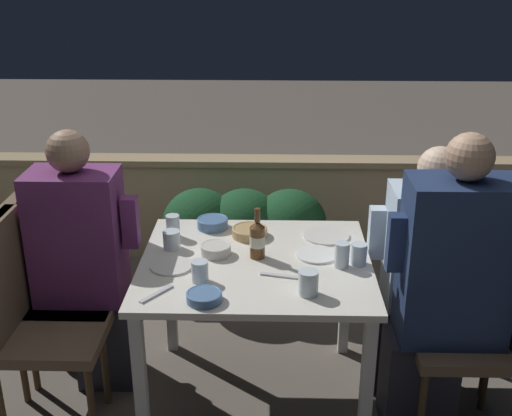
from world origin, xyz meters
name	(u,v)px	position (x,y,z in m)	size (l,w,h in m)	color
ground_plane	(256,397)	(0.00, 0.00, 0.00)	(16.00, 16.00, 0.00)	#665B51
parapet_wall	(262,207)	(0.00, 1.57, 0.36)	(9.00, 0.18, 0.71)	tan
dining_table	(256,279)	(0.00, 0.00, 0.64)	(1.01, 0.90, 0.74)	silver
planter_hedge	(245,238)	(-0.09, 1.01, 0.38)	(0.99, 0.47, 0.68)	brown
chair_left_near	(26,309)	(-0.98, -0.15, 0.57)	(0.45, 0.45, 0.96)	brown
chair_left_far	(45,276)	(-1.00, 0.14, 0.57)	(0.45, 0.45, 0.96)	brown
person_purple_stripe	(87,262)	(-0.79, 0.14, 0.64)	(0.49, 0.26, 1.28)	#282833
chair_right_near	(491,315)	(1.00, -0.15, 0.57)	(0.45, 0.45, 0.96)	brown
person_navy_jumper	(445,290)	(0.79, -0.15, 0.68)	(0.50, 0.26, 1.36)	#282833
chair_right_far	(465,281)	(0.97, 0.14, 0.57)	(0.45, 0.45, 0.96)	brown
person_blue_shirt	(420,272)	(0.76, 0.14, 0.61)	(0.48, 0.26, 1.22)	#282833
beer_bottle	(257,239)	(0.01, 0.03, 0.82)	(0.07, 0.07, 0.23)	brown
plate_0	(317,255)	(0.27, 0.05, 0.74)	(0.18, 0.18, 0.01)	white
plate_1	(171,266)	(-0.36, -0.07, 0.74)	(0.18, 0.18, 0.01)	silver
plate_2	(326,235)	(0.33, 0.26, 0.74)	(0.22, 0.22, 0.01)	silver
bowl_0	(216,249)	(-0.18, 0.05, 0.76)	(0.13, 0.13, 0.05)	beige
bowl_1	(204,296)	(-0.19, -0.35, 0.76)	(0.14, 0.14, 0.04)	#4C709E
bowl_2	(213,223)	(-0.22, 0.35, 0.76)	(0.15, 0.15, 0.05)	#4C709E
bowl_3	(250,231)	(-0.04, 0.25, 0.76)	(0.17, 0.17, 0.04)	tan
glass_cup_0	(172,240)	(-0.38, 0.11, 0.78)	(0.08, 0.08, 0.09)	silver
glass_cup_1	(200,271)	(-0.22, -0.20, 0.78)	(0.07, 0.07, 0.09)	silver
glass_cup_2	(359,254)	(0.44, -0.02, 0.78)	(0.07, 0.07, 0.09)	silver
glass_cup_3	(342,255)	(0.37, -0.05, 0.79)	(0.06, 0.06, 0.11)	silver
glass_cup_4	(173,226)	(-0.40, 0.24, 0.79)	(0.06, 0.06, 0.11)	silver
glass_cup_5	(308,283)	(0.21, -0.29, 0.79)	(0.08, 0.08, 0.10)	silver
fork_0	(280,276)	(0.11, -0.15, 0.74)	(0.17, 0.06, 0.01)	silver
fork_1	(156,294)	(-0.38, -0.31, 0.74)	(0.12, 0.15, 0.01)	silver
potted_plant	(28,265)	(-1.26, 0.57, 0.40)	(0.29, 0.29, 0.66)	#B2A899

